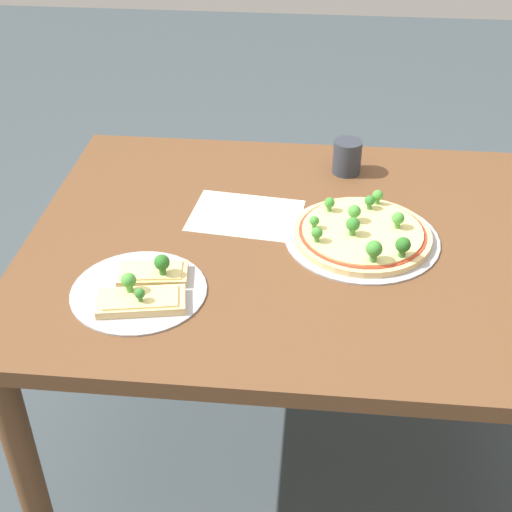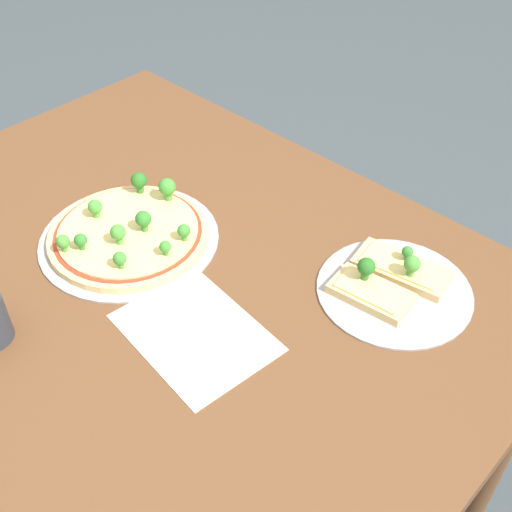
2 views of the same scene
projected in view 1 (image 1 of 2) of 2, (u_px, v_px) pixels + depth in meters
ground_plane at (304, 453)px, 1.93m from camera, size 8.00×8.00×0.00m
dining_table at (315, 271)px, 1.58m from camera, size 1.24×0.91×0.70m
pizza_tray_whole at (362, 234)px, 1.52m from camera, size 0.33×0.33×0.07m
pizza_tray_slice at (144, 288)px, 1.37m from camera, size 0.26×0.26×0.07m
drinking_cup at (347, 157)px, 1.75m from camera, size 0.07×0.07×0.08m
paper_menu at (246, 215)px, 1.60m from camera, size 0.26×0.21×0.00m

